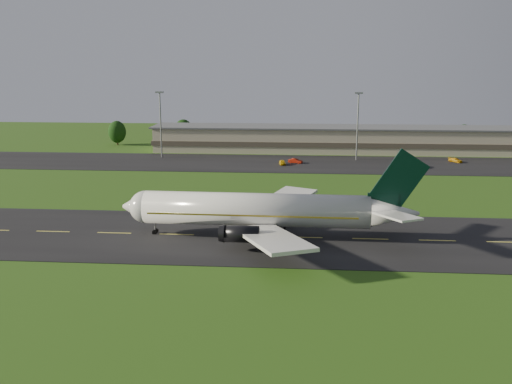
# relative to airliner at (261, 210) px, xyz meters

# --- Properties ---
(ground) EXTENTS (360.00, 360.00, 0.00)m
(ground) POSITION_rel_airliner_xyz_m (18.48, 0.02, -4.66)
(ground) COLOR #284411
(ground) RESTS_ON ground
(taxiway) EXTENTS (220.00, 30.00, 0.10)m
(taxiway) POSITION_rel_airliner_xyz_m (18.48, 0.02, -4.61)
(taxiway) COLOR black
(taxiway) RESTS_ON ground
(apron) EXTENTS (260.00, 30.00, 0.10)m
(apron) POSITION_rel_airliner_xyz_m (18.48, 72.02, -4.61)
(apron) COLOR black
(apron) RESTS_ON ground
(airliner) EXTENTS (51.26, 42.17, 15.57)m
(airliner) POSITION_rel_airliner_xyz_m (0.00, 0.00, 0.00)
(airliner) COLOR white
(airliner) RESTS_ON ground
(terminal) EXTENTS (145.00, 16.00, 8.40)m
(terminal) POSITION_rel_airliner_xyz_m (24.88, 96.20, -0.67)
(terminal) COLOR #BDB191
(terminal) RESTS_ON ground
(light_mast_west) EXTENTS (2.40, 1.20, 20.35)m
(light_mast_west) POSITION_rel_airliner_xyz_m (-36.52, 80.02, 8.08)
(light_mast_west) COLOR gray
(light_mast_west) RESTS_ON ground
(light_mast_centre) EXTENTS (2.40, 1.20, 20.35)m
(light_mast_centre) POSITION_rel_airliner_xyz_m (23.48, 80.02, 8.08)
(light_mast_centre) COLOR gray
(light_mast_centre) RESTS_ON ground
(tree_line) EXTENTS (198.93, 8.33, 9.35)m
(tree_line) POSITION_rel_airliner_xyz_m (54.92, 106.42, 0.12)
(tree_line) COLOR black
(tree_line) RESTS_ON ground
(service_vehicle_a) EXTENTS (2.23, 4.24, 1.37)m
(service_vehicle_a) POSITION_rel_airliner_xyz_m (1.41, 69.44, -3.87)
(service_vehicle_a) COLOR gold
(service_vehicle_a) RESTS_ON apron
(service_vehicle_b) EXTENTS (4.39, 2.64, 1.37)m
(service_vehicle_b) POSITION_rel_airliner_xyz_m (5.11, 72.46, -3.88)
(service_vehicle_b) COLOR maroon
(service_vehicle_b) RESTS_ON apron
(service_vehicle_c) EXTENTS (2.15, 4.36, 1.19)m
(service_vehicle_c) POSITION_rel_airliner_xyz_m (40.46, 68.04, -3.97)
(service_vehicle_c) COLOR silver
(service_vehicle_c) RESTS_ON apron
(service_vehicle_d) EXTENTS (4.10, 4.42, 1.25)m
(service_vehicle_d) POSITION_rel_airliner_xyz_m (52.36, 77.76, -3.94)
(service_vehicle_d) COLOR #D1930C
(service_vehicle_d) RESTS_ON apron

